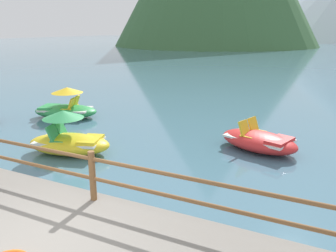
# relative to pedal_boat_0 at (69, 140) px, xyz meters

# --- Properties ---
(ground_plane) EXTENTS (200.00, 200.00, 0.00)m
(ground_plane) POSITION_rel_pedal_boat_0_xyz_m (2.80, 35.97, -0.42)
(ground_plane) COLOR #477084
(dock_railing) EXTENTS (23.92, 0.12, 0.95)m
(dock_railing) POSITION_rel_pedal_boat_0_xyz_m (2.80, -2.48, 0.57)
(dock_railing) COLOR brown
(dock_railing) RESTS_ON promenade_dock
(pedal_boat_0) EXTENTS (2.60, 1.80, 1.26)m
(pedal_boat_0) POSITION_rel_pedal_boat_0_xyz_m (0.00, 0.00, 0.00)
(pedal_boat_0) COLOR yellow
(pedal_boat_0) RESTS_ON ground
(pedal_boat_1) EXTENTS (2.79, 2.05, 1.23)m
(pedal_boat_1) POSITION_rel_pedal_boat_0_xyz_m (-2.89, 3.07, -0.01)
(pedal_boat_1) COLOR green
(pedal_boat_1) RESTS_ON ground
(pedal_boat_2) EXTENTS (2.61, 1.94, 0.88)m
(pedal_boat_2) POSITION_rel_pedal_boat_0_xyz_m (4.81, 2.63, -0.12)
(pedal_boat_2) COLOR red
(pedal_boat_2) RESTS_ON ground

